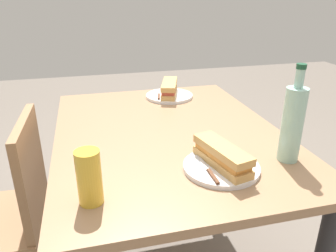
{
  "coord_description": "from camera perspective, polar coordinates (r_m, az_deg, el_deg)",
  "views": [
    {
      "loc": [
        -1.18,
        0.3,
        1.28
      ],
      "look_at": [
        0.0,
        0.0,
        0.76
      ],
      "focal_mm": 35.31,
      "sensor_mm": 36.0,
      "label": 1
    }
  ],
  "objects": [
    {
      "name": "plate_near",
      "position": [
        1.07,
        9.17,
        -7.02
      ],
      "size": [
        0.24,
        0.24,
        0.01
      ],
      "primitive_type": "cylinder",
      "color": "white",
      "rests_on": "dining_table"
    },
    {
      "name": "knife_near",
      "position": [
        1.02,
        6.98,
        -7.57
      ],
      "size": [
        0.18,
        0.01,
        0.01
      ],
      "color": "silver",
      "rests_on": "plate_near"
    },
    {
      "name": "plate_far",
      "position": [
        1.73,
        0.23,
        5.22
      ],
      "size": [
        0.24,
        0.24,
        0.01
      ],
      "primitive_type": "cylinder",
      "color": "white",
      "rests_on": "dining_table"
    },
    {
      "name": "beer_glass",
      "position": [
        0.89,
        -13.44,
        -8.61
      ],
      "size": [
        0.07,
        0.07,
        0.15
      ],
      "primitive_type": "cylinder",
      "color": "gold",
      "rests_on": "dining_table"
    },
    {
      "name": "knife_far",
      "position": [
        1.72,
        -1.58,
        5.48
      ],
      "size": [
        0.18,
        0.05,
        0.01
      ],
      "color": "silver",
      "rests_on": "plate_far"
    },
    {
      "name": "dining_table",
      "position": [
        1.38,
        0.0,
        -4.92
      ],
      "size": [
        1.16,
        0.88,
        0.74
      ],
      "color": "#997251",
      "rests_on": "ground"
    },
    {
      "name": "chair_far",
      "position": [
        1.46,
        -25.56,
        -12.79
      ],
      "size": [
        0.41,
        0.41,
        0.84
      ],
      "color": "#936B47",
      "rests_on": "ground"
    },
    {
      "name": "baguette_sandwich_far",
      "position": [
        1.72,
        0.23,
        6.54
      ],
      "size": [
        0.24,
        0.14,
        0.07
      ],
      "color": "tan",
      "rests_on": "plate_far"
    },
    {
      "name": "water_bottle",
      "position": [
        1.13,
        20.7,
        0.49
      ],
      "size": [
        0.07,
        0.07,
        0.32
      ],
      "color": "#99C6B7",
      "rests_on": "dining_table"
    },
    {
      "name": "baguette_sandwich_near",
      "position": [
        1.05,
        9.31,
        -5.05
      ],
      "size": [
        0.24,
        0.12,
        0.07
      ],
      "color": "tan",
      "rests_on": "plate_near"
    }
  ]
}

